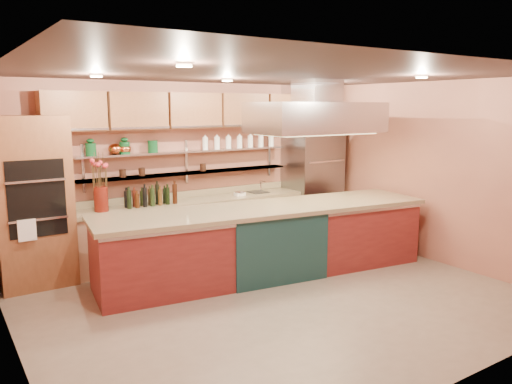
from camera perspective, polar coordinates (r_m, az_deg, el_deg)
floor at (r=6.54m, az=2.35°, el=-12.02°), size 6.00×5.00×0.02m
ceiling at (r=6.08m, az=2.53°, el=13.37°), size 6.00×5.00×0.02m
wall_back at (r=8.29m, az=-7.72°, el=2.64°), size 6.00×0.04×2.80m
wall_front at (r=4.42m, az=21.79°, el=-4.24°), size 6.00×0.04×2.80m
wall_left at (r=5.06m, az=-26.37°, el=-2.86°), size 0.04×5.00×2.80m
wall_right at (r=8.26m, az=19.59°, el=2.13°), size 0.04×5.00×2.80m
oven_stack at (r=7.30m, az=-24.13°, el=-1.09°), size 0.95×0.64×2.30m
refrigerator at (r=9.31m, az=6.46°, el=1.26°), size 0.95×0.72×2.10m
back_counter at (r=8.17m, az=-6.97°, el=-4.12°), size 3.84×0.64×0.93m
wall_shelf_lower at (r=8.16m, az=-7.64°, el=2.17°), size 3.60×0.26×0.03m
wall_shelf_upper at (r=8.12m, az=-7.69°, el=4.62°), size 3.60×0.26×0.03m
upper_cabinets at (r=8.07m, az=-7.32°, el=9.22°), size 4.60×0.36×0.55m
range_hood at (r=7.53m, az=6.92°, el=8.43°), size 2.00×1.00×0.45m
ceiling_downlights at (r=6.25m, az=1.43°, el=13.01°), size 4.00×2.80×0.02m
island at (r=7.24m, az=1.17°, el=-5.57°), size 4.90×1.68×1.00m
flower_vase at (r=7.47m, az=-17.30°, el=-0.78°), size 0.23×0.23×0.36m
oil_bottle_cluster at (r=7.71m, az=-11.87°, el=-0.53°), size 0.88×0.39×0.27m
kitchen_scale at (r=8.42m, az=-1.87°, el=-0.09°), size 0.17×0.13×0.09m
bar_faucet at (r=8.75m, az=0.53°, el=0.64°), size 0.03×0.03×0.19m
copper_kettle at (r=7.67m, az=-15.81°, el=4.76°), size 0.24×0.24×0.16m
green_canister at (r=7.87m, az=-11.71°, el=5.13°), size 0.17×0.17×0.18m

